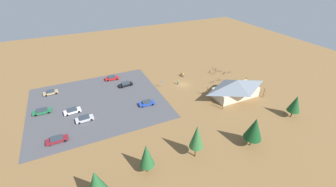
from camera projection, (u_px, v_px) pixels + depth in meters
name	position (u px, v px, depth m)	size (l,w,h in m)	color
ground	(183.00, 85.00, 73.89)	(160.00, 160.00, 0.00)	olive
parking_lot_asphalt	(98.00, 102.00, 64.51)	(37.48, 33.58, 0.05)	#4C4C51
bike_pavilion	(236.00, 88.00, 65.80)	(15.49, 8.26, 5.60)	beige
trash_bin	(182.00, 75.00, 79.42)	(0.60, 0.60, 0.90)	brown
lot_sign	(161.00, 84.00, 71.51)	(0.56, 0.08, 2.20)	#99999E
pine_far_west	(295.00, 104.00, 56.37)	(3.16, 3.16, 6.46)	brown
pine_midwest	(197.00, 137.00, 43.81)	(2.88, 2.88, 8.24)	brown
pine_center	(96.00, 183.00, 35.11)	(3.59, 3.59, 7.72)	brown
pine_west	(147.00, 155.00, 41.08)	(2.92, 2.92, 6.93)	brown
pine_east	(254.00, 128.00, 46.92)	(3.88, 3.88, 7.48)	brown
bicycle_blue_front_row	(213.00, 82.00, 74.67)	(1.76, 0.48, 0.85)	black
bicycle_red_edge_north	(239.00, 83.00, 74.04)	(0.83, 1.61, 0.79)	black
bicycle_black_near_porch	(224.00, 73.00, 80.43)	(1.57, 0.86, 0.82)	black
bicycle_green_trailside	(219.00, 80.00, 76.01)	(1.47, 1.01, 0.87)	black
bicycle_yellow_yard_front	(234.00, 81.00, 75.22)	(1.50, 0.98, 0.81)	black
bicycle_white_near_sign	(214.00, 68.00, 84.37)	(1.64, 0.82, 0.81)	black
bicycle_purple_yard_right	(229.00, 72.00, 81.31)	(1.61, 0.60, 0.75)	black
bicycle_silver_by_bin	(228.00, 81.00, 75.35)	(0.53, 1.69, 0.80)	black
bicycle_orange_lone_east	(214.00, 73.00, 80.52)	(1.71, 0.48, 0.80)	black
bicycle_teal_mid_cluster	(216.00, 70.00, 82.94)	(0.48, 1.79, 0.83)	black
bicycle_blue_lone_west	(210.00, 72.00, 81.57)	(0.78, 1.64, 0.90)	black
bicycle_red_back_row	(220.00, 71.00, 82.29)	(1.39, 1.09, 0.87)	black
car_blue_inner_stall	(147.00, 103.00, 62.95)	(4.51, 2.20, 1.31)	#1E42B2
car_black_far_end	(125.00, 84.00, 72.57)	(4.74, 2.12, 1.36)	black
car_tan_mid_lot	(51.00, 92.00, 68.14)	(4.33, 2.07, 1.24)	tan
car_green_second_row	(42.00, 111.00, 59.45)	(4.74, 1.94, 1.36)	#1E6B3D
car_silver_aisle_side	(85.00, 119.00, 56.70)	(4.53, 2.06, 1.30)	#BCBCC1
car_white_back_corner	(72.00, 111.00, 59.68)	(4.55, 2.27, 1.28)	white
car_red_by_curb	(112.00, 78.00, 76.48)	(4.64, 2.24, 1.37)	red
car_maroon_front_row	(57.00, 139.00, 50.02)	(4.69, 1.78, 1.35)	maroon
visitor_by_pavilion	(183.00, 75.00, 78.17)	(0.40, 0.39, 1.74)	#2D3347
visitor_at_bikes	(178.00, 82.00, 73.54)	(0.40, 0.37, 1.68)	#2D3347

